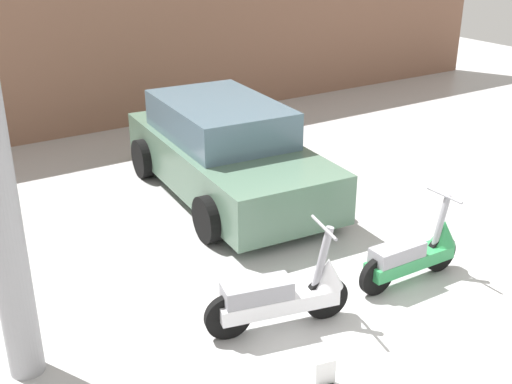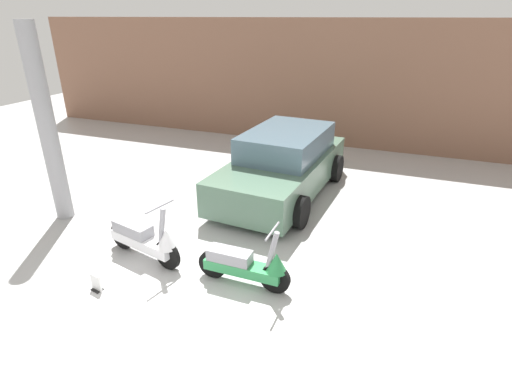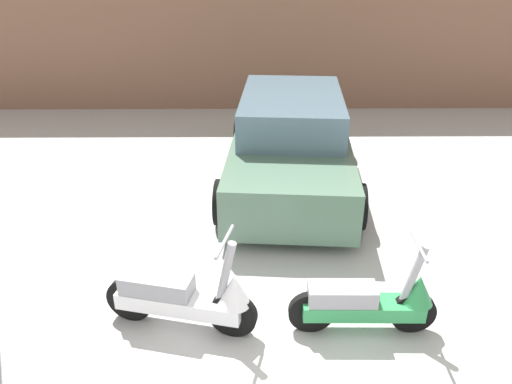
{
  "view_description": "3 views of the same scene",
  "coord_description": "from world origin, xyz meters",
  "px_view_note": "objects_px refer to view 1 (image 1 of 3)",
  "views": [
    {
      "loc": [
        -4.22,
        -3.35,
        3.9
      ],
      "look_at": [
        -0.16,
        3.01,
        0.64
      ],
      "focal_mm": 45.0,
      "sensor_mm": 36.0,
      "label": 1
    },
    {
      "loc": [
        2.63,
        -3.36,
        3.65
      ],
      "look_at": [
        0.27,
        2.8,
        0.72
      ],
      "focal_mm": 28.0,
      "sensor_mm": 36.0,
      "label": 2
    },
    {
      "loc": [
        -0.35,
        -2.69,
        3.45
      ],
      "look_at": [
        -0.3,
        2.95,
        0.61
      ],
      "focal_mm": 35.0,
      "sensor_mm": 36.0,
      "label": 3
    }
  ],
  "objects_px": {
    "placard_near_left_scooter": "(325,375)",
    "scooter_front_right": "(415,253)",
    "scooter_front_left": "(284,294)",
    "car_rear_left": "(225,151)"
  },
  "relations": [
    {
      "from": "placard_near_left_scooter",
      "to": "car_rear_left",
      "type": "bearing_deg",
      "value": 71.21
    },
    {
      "from": "scooter_front_right",
      "to": "car_rear_left",
      "type": "relative_size",
      "value": 0.34
    },
    {
      "from": "car_rear_left",
      "to": "placard_near_left_scooter",
      "type": "xyz_separation_m",
      "value": [
        -1.46,
        -4.28,
        -0.55
      ]
    },
    {
      "from": "scooter_front_left",
      "to": "scooter_front_right",
      "type": "relative_size",
      "value": 1.06
    },
    {
      "from": "placard_near_left_scooter",
      "to": "scooter_front_right",
      "type": "bearing_deg",
      "value": 24.15
    },
    {
      "from": "scooter_front_left",
      "to": "scooter_front_right",
      "type": "distance_m",
      "value": 1.77
    },
    {
      "from": "scooter_front_left",
      "to": "scooter_front_right",
      "type": "xyz_separation_m",
      "value": [
        1.77,
        -0.06,
        -0.03
      ]
    },
    {
      "from": "scooter_front_right",
      "to": "placard_near_left_scooter",
      "type": "xyz_separation_m",
      "value": [
        -1.99,
        -0.89,
        -0.24
      ]
    },
    {
      "from": "scooter_front_left",
      "to": "scooter_front_right",
      "type": "height_order",
      "value": "scooter_front_left"
    },
    {
      "from": "scooter_front_right",
      "to": "car_rear_left",
      "type": "height_order",
      "value": "car_rear_left"
    }
  ]
}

